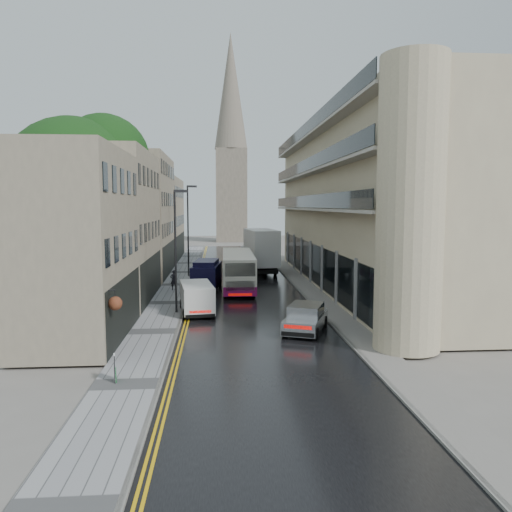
{
  "coord_description": "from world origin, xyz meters",
  "views": [
    {
      "loc": [
        -2.2,
        -16.84,
        7.17
      ],
      "look_at": [
        0.47,
        18.0,
        3.59
      ],
      "focal_mm": 35.0,
      "sensor_mm": 36.0,
      "label": 1
    }
  ],
  "objects": [
    {
      "name": "old_shop_row",
      "position": [
        -9.45,
        30.0,
        6.0
      ],
      "size": [
        4.5,
        56.0,
        12.0
      ],
      "primitive_type": null,
      "color": "gray",
      "rests_on": "ground"
    },
    {
      "name": "pedestrian",
      "position": [
        -5.88,
        24.61,
        0.96
      ],
      "size": [
        0.7,
        0.56,
        1.68
      ],
      "primitive_type": "imported",
      "rotation": [
        0.0,
        0.0,
        3.44
      ],
      "color": "black",
      "rests_on": "left_sidewalk"
    },
    {
      "name": "lamp_post_near",
      "position": [
        -4.97,
        15.87,
        4.12
      ],
      "size": [
        0.92,
        0.35,
        8.0
      ],
      "primitive_type": null,
      "rotation": [
        0.0,
        0.0,
        0.17
      ],
      "color": "black",
      "rests_on": "left_sidewalk"
    },
    {
      "name": "church_spire",
      "position": [
        0.5,
        82.0,
        20.0
      ],
      "size": [
        6.4,
        6.4,
        40.0
      ],
      "primitive_type": null,
      "color": "gray",
      "rests_on": "ground"
    },
    {
      "name": "cream_bus",
      "position": [
        -1.7,
        22.62,
        1.55
      ],
      "size": [
        2.66,
        11.23,
        3.06
      ],
      "primitive_type": null,
      "rotation": [
        0.0,
        0.0,
        -0.01
      ],
      "color": "silver",
      "rests_on": "road"
    },
    {
      "name": "road",
      "position": [
        0.0,
        27.5,
        0.01
      ],
      "size": [
        9.0,
        85.0,
        0.02
      ],
      "primitive_type": "cube",
      "color": "black",
      "rests_on": "ground"
    },
    {
      "name": "ground",
      "position": [
        0.0,
        0.0,
        0.0
      ],
      "size": [
        200.0,
        200.0,
        0.0
      ],
      "primitive_type": "plane",
      "color": "slate",
      "rests_on": "ground"
    },
    {
      "name": "lamp_post_far",
      "position": [
        -5.14,
        32.83,
        4.59
      ],
      "size": [
        1.01,
        0.59,
        8.93
      ],
      "primitive_type": null,
      "rotation": [
        0.0,
        0.0,
        0.39
      ],
      "color": "black",
      "rests_on": "left_sidewalk"
    },
    {
      "name": "white_van",
      "position": [
        -4.3,
        14.2,
        1.04
      ],
      "size": [
        2.53,
        4.75,
        2.05
      ],
      "primitive_type": null,
      "rotation": [
        0.0,
        0.0,
        0.13
      ],
      "color": "silver",
      "rests_on": "road"
    },
    {
      "name": "tree_near",
      "position": [
        -12.5,
        20.0,
        6.95
      ],
      "size": [
        10.56,
        10.56,
        13.89
      ],
      "primitive_type": null,
      "color": "black",
      "rests_on": "ground"
    },
    {
      "name": "estate_sign",
      "position": [
        -6.38,
        2.99,
        0.65
      ],
      "size": [
        0.21,
        0.64,
        1.06
      ],
      "primitive_type": null,
      "rotation": [
        0.0,
        0.0,
        0.21
      ],
      "color": "white",
      "rests_on": "left_sidewalk"
    },
    {
      "name": "left_sidewalk",
      "position": [
        -5.85,
        27.5,
        0.06
      ],
      "size": [
        2.7,
        85.0,
        0.12
      ],
      "primitive_type": "cube",
      "color": "gray",
      "rests_on": "ground"
    },
    {
      "name": "tree_far",
      "position": [
        -12.2,
        33.0,
        6.23
      ],
      "size": [
        9.24,
        9.24,
        12.46
      ],
      "primitive_type": null,
      "color": "black",
      "rests_on": "ground"
    },
    {
      "name": "white_lorry",
      "position": [
        1.23,
        33.23,
        2.34
      ],
      "size": [
        3.69,
        9.08,
        4.63
      ],
      "primitive_type": null,
      "rotation": [
        0.0,
        0.0,
        0.12
      ],
      "color": "silver",
      "rests_on": "road"
    },
    {
      "name": "silver_hatchback",
      "position": [
        1.38,
        9.51,
        0.82
      ],
      "size": [
        3.28,
        4.65,
        1.6
      ],
      "primitive_type": null,
      "rotation": [
        0.0,
        0.0,
        -0.37
      ],
      "color": "#A4A5A9",
      "rests_on": "road"
    },
    {
      "name": "right_sidewalk",
      "position": [
        5.4,
        27.5,
        0.06
      ],
      "size": [
        1.8,
        85.0,
        0.12
      ],
      "primitive_type": "cube",
      "color": "slate",
      "rests_on": "ground"
    },
    {
      "name": "navy_van",
      "position": [
        -4.3,
        23.63,
        1.33
      ],
      "size": [
        2.61,
        5.34,
        2.62
      ],
      "primitive_type": null,
      "rotation": [
        0.0,
        0.0,
        -0.11
      ],
      "color": "black",
      "rests_on": "road"
    },
    {
      "name": "modern_block",
      "position": [
        10.3,
        26.0,
        7.0
      ],
      "size": [
        8.0,
        40.0,
        14.0
      ],
      "primitive_type": null,
      "color": "#C0B28F",
      "rests_on": "ground"
    }
  ]
}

